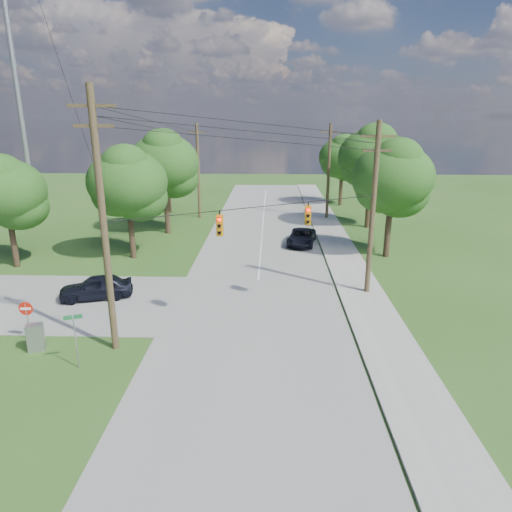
{
  "coord_description": "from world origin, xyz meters",
  "views": [
    {
      "loc": [
        2.8,
        -19.05,
        10.67
      ],
      "look_at": [
        2.01,
        5.0,
        3.3
      ],
      "focal_mm": 32.0,
      "sensor_mm": 36.0,
      "label": 1
    }
  ],
  "objects_px": {
    "pole_north_e": "(329,171)",
    "car_main_north": "(302,237)",
    "pole_sw": "(103,222)",
    "do_not_enter_sign": "(26,312)",
    "pole_ne": "(373,208)",
    "control_cabinet": "(36,337)",
    "pole_north_w": "(198,171)",
    "car_cross_dark": "(96,287)"
  },
  "relations": [
    {
      "from": "car_cross_dark",
      "to": "do_not_enter_sign",
      "type": "xyz_separation_m",
      "value": [
        -1.31,
        -5.53,
        0.77
      ]
    },
    {
      "from": "car_cross_dark",
      "to": "car_main_north",
      "type": "distance_m",
      "value": 18.39
    },
    {
      "from": "pole_north_e",
      "to": "pole_north_w",
      "type": "distance_m",
      "value": 13.9
    },
    {
      "from": "pole_north_w",
      "to": "do_not_enter_sign",
      "type": "xyz_separation_m",
      "value": [
        -4.07,
        -29.0,
        -3.6
      ]
    },
    {
      "from": "pole_sw",
      "to": "car_main_north",
      "type": "relative_size",
      "value": 2.55
    },
    {
      "from": "pole_ne",
      "to": "pole_north_e",
      "type": "relative_size",
      "value": 1.05
    },
    {
      "from": "pole_north_w",
      "to": "car_main_north",
      "type": "bearing_deg",
      "value": -45.62
    },
    {
      "from": "pole_north_e",
      "to": "control_cabinet",
      "type": "relative_size",
      "value": 7.5
    },
    {
      "from": "pole_ne",
      "to": "control_cabinet",
      "type": "distance_m",
      "value": 19.51
    },
    {
      "from": "pole_ne",
      "to": "car_cross_dark",
      "type": "distance_m",
      "value": 17.38
    },
    {
      "from": "pole_sw",
      "to": "car_cross_dark",
      "type": "height_order",
      "value": "pole_sw"
    },
    {
      "from": "pole_north_e",
      "to": "car_cross_dark",
      "type": "distance_m",
      "value": 29.12
    },
    {
      "from": "pole_ne",
      "to": "control_cabinet",
      "type": "height_order",
      "value": "pole_ne"
    },
    {
      "from": "control_cabinet",
      "to": "do_not_enter_sign",
      "type": "relative_size",
      "value": 0.64
    },
    {
      "from": "pole_north_w",
      "to": "do_not_enter_sign",
      "type": "height_order",
      "value": "pole_north_w"
    },
    {
      "from": "pole_sw",
      "to": "pole_ne",
      "type": "xyz_separation_m",
      "value": [
        13.5,
        7.6,
        -0.76
      ]
    },
    {
      "from": "do_not_enter_sign",
      "to": "control_cabinet",
      "type": "bearing_deg",
      "value": -53.6
    },
    {
      "from": "pole_north_w",
      "to": "car_cross_dark",
      "type": "xyz_separation_m",
      "value": [
        -2.76,
        -23.48,
        -4.37
      ]
    },
    {
      "from": "pole_north_e",
      "to": "car_main_north",
      "type": "relative_size",
      "value": 2.12
    },
    {
      "from": "pole_north_e",
      "to": "control_cabinet",
      "type": "height_order",
      "value": "pole_north_e"
    },
    {
      "from": "pole_ne",
      "to": "car_cross_dark",
      "type": "bearing_deg",
      "value": -174.94
    },
    {
      "from": "pole_sw",
      "to": "car_main_north",
      "type": "distance_m",
      "value": 22.11
    },
    {
      "from": "pole_ne",
      "to": "do_not_enter_sign",
      "type": "height_order",
      "value": "pole_ne"
    },
    {
      "from": "pole_north_e",
      "to": "pole_sw",
      "type": "bearing_deg",
      "value": -114.52
    },
    {
      "from": "pole_ne",
      "to": "control_cabinet",
      "type": "relative_size",
      "value": 7.87
    },
    {
      "from": "pole_north_w",
      "to": "control_cabinet",
      "type": "distance_m",
      "value": 30.42
    },
    {
      "from": "pole_sw",
      "to": "pole_north_e",
      "type": "relative_size",
      "value": 1.2
    },
    {
      "from": "pole_north_e",
      "to": "do_not_enter_sign",
      "type": "xyz_separation_m",
      "value": [
        -17.97,
        -29.0,
        -3.6
      ]
    },
    {
      "from": "pole_north_w",
      "to": "car_main_north",
      "type": "xyz_separation_m",
      "value": [
        10.5,
        -10.73,
        -4.45
      ]
    },
    {
      "from": "pole_ne",
      "to": "pole_north_w",
      "type": "height_order",
      "value": "pole_ne"
    },
    {
      "from": "pole_north_w",
      "to": "pole_ne",
      "type": "bearing_deg",
      "value": -57.71
    },
    {
      "from": "car_main_north",
      "to": "pole_sw",
      "type": "bearing_deg",
      "value": -107.78
    },
    {
      "from": "pole_north_w",
      "to": "control_cabinet",
      "type": "height_order",
      "value": "pole_north_w"
    },
    {
      "from": "pole_north_w",
      "to": "car_cross_dark",
      "type": "bearing_deg",
      "value": -96.71
    },
    {
      "from": "pole_north_e",
      "to": "do_not_enter_sign",
      "type": "relative_size",
      "value": 4.81
    },
    {
      "from": "pole_north_w",
      "to": "control_cabinet",
      "type": "xyz_separation_m",
      "value": [
        -3.28,
        -29.92,
        -4.46
      ]
    },
    {
      "from": "pole_sw",
      "to": "do_not_enter_sign",
      "type": "relative_size",
      "value": 5.78
    },
    {
      "from": "pole_north_e",
      "to": "pole_north_w",
      "type": "bearing_deg",
      "value": 180.0
    },
    {
      "from": "car_main_north",
      "to": "pole_north_e",
      "type": "bearing_deg",
      "value": 82.79
    },
    {
      "from": "control_cabinet",
      "to": "pole_sw",
      "type": "bearing_deg",
      "value": -13.94
    },
    {
      "from": "car_cross_dark",
      "to": "do_not_enter_sign",
      "type": "height_order",
      "value": "do_not_enter_sign"
    },
    {
      "from": "pole_sw",
      "to": "do_not_enter_sign",
      "type": "bearing_deg",
      "value": 172.39
    }
  ]
}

